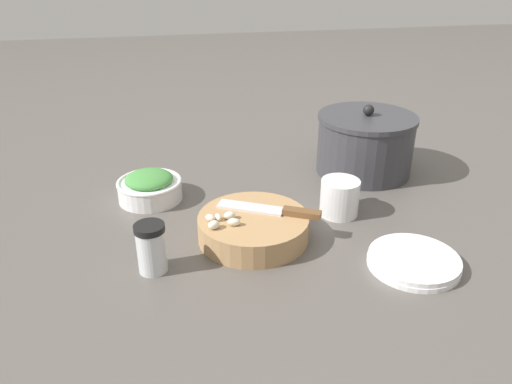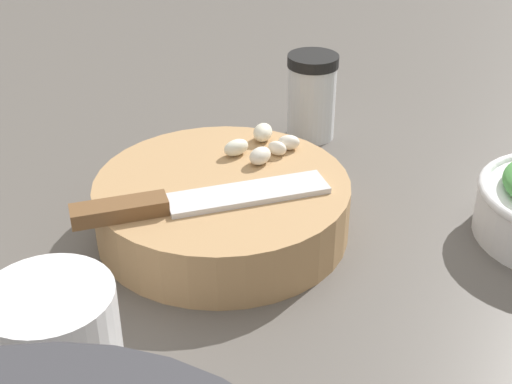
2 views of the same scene
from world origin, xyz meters
name	(u,v)px [view 2 (image 2 of 2)]	position (x,y,z in m)	size (l,w,h in m)	color
ground_plane	(257,270)	(0.00, 0.00, 0.00)	(5.00, 5.00, 0.00)	#56514C
cutting_board	(223,206)	(-0.02, -0.06, 0.03)	(0.22, 0.22, 0.05)	tan
chef_knife	(187,201)	(0.03, -0.05, 0.06)	(0.20, 0.12, 0.01)	brown
garlic_cloves	(262,144)	(-0.09, -0.08, 0.06)	(0.07, 0.06, 0.02)	silver
spice_jar	(312,96)	(-0.22, -0.13, 0.05)	(0.06, 0.06, 0.10)	silver
coffee_mug	(54,344)	(0.19, 0.00, 0.04)	(0.10, 0.10, 0.08)	white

